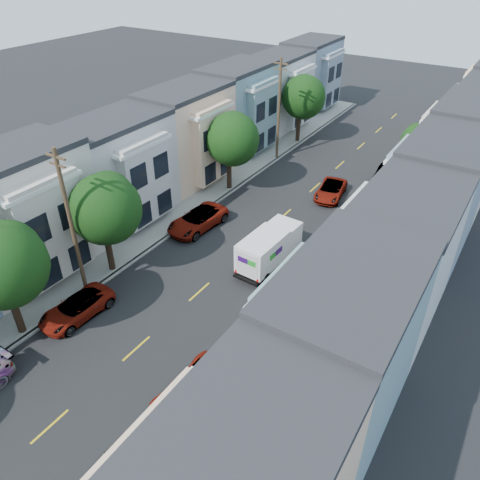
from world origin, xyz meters
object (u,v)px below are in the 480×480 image
Objects in this scene: tree_d at (232,139)px; parked_left_d at (198,220)px; parked_right_c at (349,213)px; utility_pole_far at (279,110)px; tree_e at (303,97)px; parked_right_b at (192,392)px; fedex_truck at (269,247)px; lead_sedan at (331,190)px; parked_left_c at (77,308)px; parked_right_d at (385,174)px; tree_c at (104,209)px; tree_far_r at (416,142)px; utility_pole_near at (72,226)px; tree_b at (3,266)px.

tree_d is 8.33m from parked_left_d.
utility_pole_far is at bearing 145.87° from parked_right_c.
parked_right_b is at bearing -72.02° from tree_e.
parked_right_b is at bearing -75.21° from fedex_truck.
tree_d is 1.30× the size of fedex_truck.
tree_e is 24.15m from fedex_truck.
lead_sedan is at bearing 99.29° from parked_right_b.
parked_left_d is at bearing -140.78° from parked_right_c.
parked_left_c is 30.58m from parked_right_d.
parked_right_c is (11.20, -8.11, -4.40)m from utility_pole_far.
parked_right_b reaches higher than parked_left_c.
tree_c is at bearing 109.73° from parked_left_c.
tree_far_r reaches higher than lead_sedan.
lead_sedan is 12.64m from parked_left_d.
tree_c is 1.87× the size of parked_right_d.
lead_sedan is at bearing -51.57° from tree_e.
tree_e is at bearing 90.00° from tree_c.
lead_sedan is at bearing 65.91° from tree_c.
parked_right_d is at bearing 91.78° from parked_right_c.
tree_d is 15.32m from parked_right_d.
utility_pole_far is 19.31m from fedex_truck.
utility_pole_near is at bearing -120.27° from parked_right_c.
utility_pole_far is 1.84× the size of parked_left_d.
tree_e is 13.95m from lead_sedan.
tree_b is at bearing -90.02° from utility_pole_near.
tree_c reaches higher than parked_right_d.
parked_left_d is at bearing -84.88° from utility_pole_far.
parked_right_d is at bearing 92.25° from parked_right_b.
tree_c is 13.32m from parked_right_b.
tree_c is 1.43× the size of parked_right_b.
parked_right_c is (0.00, 21.02, 0.04)m from parked_right_b.
fedex_truck is at bearing 46.56° from utility_pole_near.
fedex_truck is 11.94m from lead_sedan.
tree_far_r reaches higher than parked_right_c.
utility_pole_near is 1.84× the size of parked_left_d.
utility_pole_far is (0.00, 26.00, 0.00)m from utility_pole_near.
utility_pole_near is at bearing -120.63° from lead_sedan.
parked_left_c is at bearing -72.98° from tree_c.
tree_e reaches higher than lead_sedan.
tree_c is 8.95m from parked_left_d.
tree_e is at bearing 165.91° from tree_far_r.
tree_d reaches higher than tree_far_r.
tree_c is 0.74× the size of utility_pole_far.
parked_right_d is (11.20, 1.03, -4.49)m from utility_pole_far.
parked_left_d is 1.16× the size of parked_right_c.
parked_left_d is (1.40, -21.00, -4.34)m from tree_e.
tree_b is 1.57× the size of lead_sedan.
fedex_truck is (8.64, -8.36, -3.39)m from tree_d.
tree_b reaches higher than parked_right_c.
parked_left_d is (1.40, -7.09, -4.13)m from tree_d.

